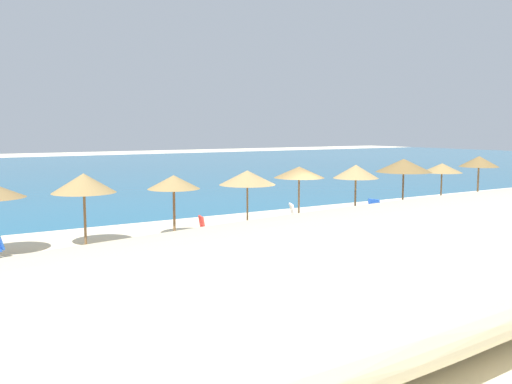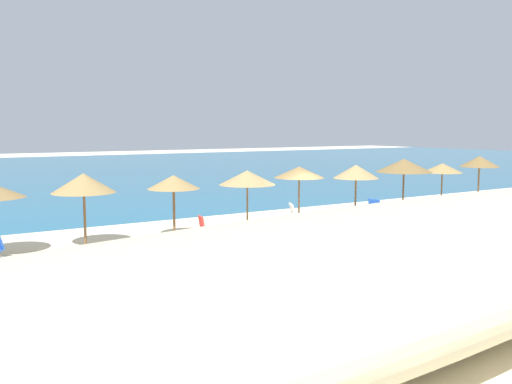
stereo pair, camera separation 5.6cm
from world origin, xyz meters
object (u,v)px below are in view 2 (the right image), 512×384
at_px(beach_umbrella_3, 174,182).
at_px(beach_umbrella_5, 299,172).
at_px(beach_umbrella_4, 247,178).
at_px(lounge_chair_1, 187,233).
at_px(beach_umbrella_2, 84,183).
at_px(beach_umbrella_8, 442,168).
at_px(beach_umbrella_7, 404,166).
at_px(beach_umbrella_9, 479,162).
at_px(beach_ball, 453,218).
at_px(cooler_box, 485,207).
at_px(lounge_chair_3, 284,222).
at_px(beach_umbrella_6, 356,172).
at_px(lounge_chair_4, 369,212).

height_order(beach_umbrella_3, beach_umbrella_5, beach_umbrella_5).
xyz_separation_m(beach_umbrella_4, lounge_chair_1, (-3.28, -1.34, -1.70)).
bearing_deg(beach_umbrella_2, lounge_chair_1, -28.65).
xyz_separation_m(beach_umbrella_3, beach_umbrella_8, (14.79, -0.14, -0.02)).
bearing_deg(beach_umbrella_7, beach_umbrella_2, 178.27).
height_order(beach_umbrella_8, beach_umbrella_9, beach_umbrella_9).
distance_m(beach_ball, cooler_box, 4.27).
relative_size(beach_umbrella_2, beach_umbrella_8, 1.10).
relative_size(beach_umbrella_4, lounge_chair_3, 1.61).
distance_m(beach_umbrella_6, beach_ball, 4.70).
bearing_deg(beach_umbrella_7, lounge_chair_1, -174.14).
distance_m(beach_umbrella_8, cooler_box, 2.82).
height_order(beach_umbrella_3, cooler_box, beach_umbrella_3).
distance_m(beach_umbrella_3, lounge_chair_3, 4.49).
bearing_deg(beach_umbrella_4, beach_umbrella_7, -0.66).
distance_m(beach_umbrella_2, beach_umbrella_7, 15.14).
distance_m(beach_umbrella_8, beach_umbrella_9, 3.08).
height_order(beach_umbrella_7, beach_ball, beach_umbrella_7).
bearing_deg(beach_umbrella_9, lounge_chair_3, -173.47).
height_order(beach_umbrella_2, lounge_chair_4, beach_umbrella_2).
bearing_deg(beach_umbrella_4, beach_umbrella_2, 176.79).
height_order(beach_umbrella_7, beach_umbrella_9, beach_umbrella_7).
relative_size(beach_umbrella_8, beach_umbrella_9, 0.89).
distance_m(beach_umbrella_2, beach_ball, 15.70).
distance_m(beach_umbrella_4, lounge_chair_4, 6.00).
xyz_separation_m(beach_umbrella_8, lounge_chair_3, (-10.94, -1.54, -1.58)).
height_order(beach_umbrella_6, lounge_chair_3, beach_umbrella_6).
bearing_deg(lounge_chair_1, beach_umbrella_4, -55.18).
relative_size(beach_umbrella_4, lounge_chair_4, 1.62).
relative_size(lounge_chair_1, lounge_chair_4, 1.10).
xyz_separation_m(beach_umbrella_2, beach_ball, (15.21, -3.32, -2.08)).
height_order(lounge_chair_1, beach_ball, lounge_chair_1).
height_order(beach_umbrella_7, beach_umbrella_8, beach_umbrella_7).
bearing_deg(cooler_box, beach_umbrella_5, 168.01).
bearing_deg(beach_ball, beach_umbrella_2, 167.68).
distance_m(beach_umbrella_7, lounge_chair_3, 8.35).
bearing_deg(lounge_chair_3, beach_ball, -75.30).
distance_m(beach_umbrella_4, lounge_chair_1, 3.93).
xyz_separation_m(beach_umbrella_5, beach_ball, (5.93, -3.41, -2.06)).
bearing_deg(lounge_chair_1, lounge_chair_3, -79.99).
relative_size(beach_umbrella_6, beach_umbrella_9, 0.94).
bearing_deg(beach_umbrella_3, beach_umbrella_5, 2.72).
distance_m(beach_umbrella_2, lounge_chair_4, 12.25).
bearing_deg(beach_umbrella_7, beach_ball, -88.50).
distance_m(beach_umbrella_9, beach_ball, 6.99).
distance_m(beach_umbrella_3, beach_ball, 12.50).
bearing_deg(beach_ball, beach_umbrella_3, 165.36).
bearing_deg(beach_umbrella_9, beach_umbrella_7, -178.23).
distance_m(beach_umbrella_4, beach_umbrella_5, 2.94).
bearing_deg(beach_ball, lounge_chair_3, 169.91).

